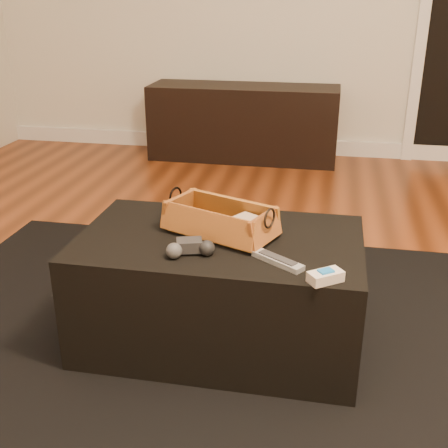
% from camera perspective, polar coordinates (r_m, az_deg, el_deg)
% --- Properties ---
extents(floor, '(5.00, 5.50, 0.01)m').
position_cam_1_polar(floor, '(2.19, 2.35, -12.02)').
color(floor, brown).
rests_on(floor, ground).
extents(baseboard, '(5.00, 0.04, 0.12)m').
position_cam_1_polar(baseboard, '(4.67, 7.58, 7.86)').
color(baseboard, white).
rests_on(baseboard, floor).
extents(door_jamb_left, '(0.08, 0.05, 2.05)m').
position_cam_1_polar(door_jamb_left, '(4.54, 19.58, 18.71)').
color(door_jamb_left, white).
rests_on(door_jamb_left, floor).
extents(media_cabinet, '(1.44, 0.45, 0.57)m').
position_cam_1_polar(media_cabinet, '(4.45, 2.00, 10.26)').
color(media_cabinet, black).
rests_on(media_cabinet, floor).
extents(area_rug, '(2.60, 2.00, 0.01)m').
position_cam_1_polar(area_rug, '(2.15, -0.69, -12.31)').
color(area_rug, black).
rests_on(area_rug, floor).
extents(ottoman, '(1.00, 0.60, 0.42)m').
position_cam_1_polar(ottoman, '(2.08, -0.44, -6.64)').
color(ottoman, black).
rests_on(ottoman, area_rug).
extents(tv_remote, '(0.21, 0.10, 0.02)m').
position_cam_1_polar(tv_remote, '(2.00, -1.10, -0.36)').
color(tv_remote, black).
rests_on(tv_remote, wicker_basket).
extents(cloth_bundle, '(0.13, 0.12, 0.06)m').
position_cam_1_polar(cloth_bundle, '(1.96, 2.65, -0.19)').
color(cloth_bundle, tan).
rests_on(cloth_bundle, wicker_basket).
extents(wicker_basket, '(0.44, 0.34, 0.14)m').
position_cam_1_polar(wicker_basket, '(1.99, -0.39, 0.24)').
color(wicker_basket, '#926321').
rests_on(wicker_basket, ottoman).
extents(game_controller, '(0.17, 0.12, 0.05)m').
position_cam_1_polar(game_controller, '(1.84, -3.47, -2.43)').
color(game_controller, '#242426').
rests_on(game_controller, ottoman).
extents(silver_remote, '(0.18, 0.14, 0.02)m').
position_cam_1_polar(silver_remote, '(1.80, 5.47, -3.69)').
color(silver_remote, '#9FA2A6').
rests_on(silver_remote, ottoman).
extents(cream_gadget, '(0.12, 0.10, 0.04)m').
position_cam_1_polar(cream_gadget, '(1.71, 10.27, -5.26)').
color(cream_gadget, beige).
rests_on(cream_gadget, ottoman).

